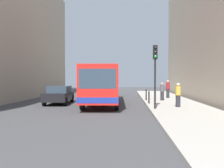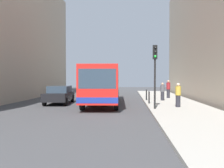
{
  "view_description": "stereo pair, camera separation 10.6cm",
  "coord_description": "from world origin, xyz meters",
  "px_view_note": "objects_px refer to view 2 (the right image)",
  "views": [
    {
      "loc": [
        1.77,
        -17.63,
        2.14
      ],
      "look_at": [
        0.63,
        0.25,
        1.7
      ],
      "focal_mm": 39.0,
      "sensor_mm": 36.0,
      "label": 1
    },
    {
      "loc": [
        1.87,
        -17.63,
        2.14
      ],
      "look_at": [
        0.63,
        0.25,
        1.7
      ],
      "focal_mm": 39.0,
      "sensor_mm": 36.0,
      "label": 2
    }
  ],
  "objects_px": {
    "traffic_light": "(155,65)",
    "bollard_mid": "(146,95)",
    "bus": "(103,83)",
    "car_behind_bus": "(107,89)",
    "pedestrian_far_sidewalk": "(168,89)",
    "pedestrian_mid_sidewalk": "(162,92)",
    "bollard_near": "(149,97)",
    "pedestrian_near_signal": "(178,95)",
    "car_beside_bus": "(59,94)"
  },
  "relations": [
    {
      "from": "bollard_near",
      "to": "bollard_mid",
      "type": "height_order",
      "value": "same"
    },
    {
      "from": "traffic_light",
      "to": "bollard_mid",
      "type": "distance_m",
      "value": 6.59
    },
    {
      "from": "bollard_near",
      "to": "bus",
      "type": "bearing_deg",
      "value": 166.54
    },
    {
      "from": "bus",
      "to": "traffic_light",
      "type": "distance_m",
      "value": 5.79
    },
    {
      "from": "bus",
      "to": "car_behind_bus",
      "type": "xyz_separation_m",
      "value": [
        -0.68,
        10.94,
        -0.94
      ]
    },
    {
      "from": "traffic_light",
      "to": "bollard_mid",
      "type": "bearing_deg",
      "value": 90.93
    },
    {
      "from": "traffic_light",
      "to": "pedestrian_far_sidewalk",
      "type": "relative_size",
      "value": 2.31
    },
    {
      "from": "car_behind_bus",
      "to": "pedestrian_far_sidewalk",
      "type": "distance_m",
      "value": 9.26
    },
    {
      "from": "car_beside_bus",
      "to": "bollard_mid",
      "type": "distance_m",
      "value": 7.65
    },
    {
      "from": "pedestrian_far_sidewalk",
      "to": "bollard_near",
      "type": "bearing_deg",
      "value": -85.37
    },
    {
      "from": "car_behind_bus",
      "to": "pedestrian_far_sidewalk",
      "type": "relative_size",
      "value": 2.51
    },
    {
      "from": "pedestrian_near_signal",
      "to": "pedestrian_far_sidewalk",
      "type": "relative_size",
      "value": 0.93
    },
    {
      "from": "pedestrian_far_sidewalk",
      "to": "pedestrian_mid_sidewalk",
      "type": "bearing_deg",
      "value": -81.15
    },
    {
      "from": "bus",
      "to": "traffic_light",
      "type": "xyz_separation_m",
      "value": [
        3.8,
        -4.17,
        1.28
      ]
    },
    {
      "from": "car_beside_bus",
      "to": "traffic_light",
      "type": "xyz_separation_m",
      "value": [
        7.43,
        -3.98,
        2.22
      ]
    },
    {
      "from": "traffic_light",
      "to": "bollard_near",
      "type": "distance_m",
      "value": 4.06
    },
    {
      "from": "bollard_mid",
      "to": "pedestrian_near_signal",
      "type": "height_order",
      "value": "pedestrian_near_signal"
    },
    {
      "from": "car_beside_bus",
      "to": "bollard_near",
      "type": "xyz_separation_m",
      "value": [
        7.33,
        -0.7,
        -0.16
      ]
    },
    {
      "from": "traffic_light",
      "to": "bus",
      "type": "bearing_deg",
      "value": 132.34
    },
    {
      "from": "car_behind_bus",
      "to": "pedestrian_mid_sidewalk",
      "type": "xyz_separation_m",
      "value": [
        5.79,
        -9.1,
        0.15
      ]
    },
    {
      "from": "traffic_light",
      "to": "pedestrian_mid_sidewalk",
      "type": "relative_size",
      "value": 2.6
    },
    {
      "from": "bus",
      "to": "pedestrian_near_signal",
      "type": "height_order",
      "value": "bus"
    },
    {
      "from": "car_beside_bus",
      "to": "car_behind_bus",
      "type": "relative_size",
      "value": 1.01
    },
    {
      "from": "traffic_light",
      "to": "pedestrian_near_signal",
      "type": "xyz_separation_m",
      "value": [
        1.69,
        1.1,
        -2.03
      ]
    },
    {
      "from": "car_beside_bus",
      "to": "pedestrian_far_sidewalk",
      "type": "xyz_separation_m",
      "value": [
        9.69,
        4.79,
        0.25
      ]
    },
    {
      "from": "pedestrian_near_signal",
      "to": "pedestrian_mid_sidewalk",
      "type": "relative_size",
      "value": 1.05
    },
    {
      "from": "bus",
      "to": "traffic_light",
      "type": "height_order",
      "value": "traffic_light"
    },
    {
      "from": "bus",
      "to": "bollard_near",
      "type": "distance_m",
      "value": 3.96
    },
    {
      "from": "car_beside_bus",
      "to": "car_behind_bus",
      "type": "distance_m",
      "value": 11.51
    },
    {
      "from": "bollard_near",
      "to": "pedestrian_near_signal",
      "type": "height_order",
      "value": "pedestrian_near_signal"
    },
    {
      "from": "bollard_mid",
      "to": "pedestrian_far_sidewalk",
      "type": "relative_size",
      "value": 0.54
    },
    {
      "from": "traffic_light",
      "to": "bollard_near",
      "type": "relative_size",
      "value": 4.32
    },
    {
      "from": "car_beside_bus",
      "to": "traffic_light",
      "type": "relative_size",
      "value": 1.1
    },
    {
      "from": "bus",
      "to": "bollard_mid",
      "type": "distance_m",
      "value": 4.34
    },
    {
      "from": "car_behind_bus",
      "to": "pedestrian_far_sidewalk",
      "type": "bearing_deg",
      "value": 135.4
    },
    {
      "from": "bollard_mid",
      "to": "pedestrian_far_sidewalk",
      "type": "xyz_separation_m",
      "value": [
        2.36,
        2.62,
        0.41
      ]
    },
    {
      "from": "bus",
      "to": "car_beside_bus",
      "type": "relative_size",
      "value": 2.47
    },
    {
      "from": "pedestrian_mid_sidewalk",
      "to": "traffic_light",
      "type": "bearing_deg",
      "value": 170.52
    },
    {
      "from": "car_behind_bus",
      "to": "pedestrian_near_signal",
      "type": "height_order",
      "value": "pedestrian_near_signal"
    },
    {
      "from": "bus",
      "to": "car_behind_bus",
      "type": "height_order",
      "value": "bus"
    },
    {
      "from": "bollard_near",
      "to": "pedestrian_far_sidewalk",
      "type": "distance_m",
      "value": 5.98
    },
    {
      "from": "car_beside_bus",
      "to": "pedestrian_near_signal",
      "type": "bearing_deg",
      "value": 158.83
    },
    {
      "from": "bollard_mid",
      "to": "pedestrian_mid_sidewalk",
      "type": "relative_size",
      "value": 0.6
    },
    {
      "from": "bollard_near",
      "to": "pedestrian_far_sidewalk",
      "type": "xyz_separation_m",
      "value": [
        2.36,
        5.48,
        0.41
      ]
    },
    {
      "from": "car_behind_bus",
      "to": "bollard_near",
      "type": "height_order",
      "value": "car_behind_bus"
    },
    {
      "from": "bus",
      "to": "pedestrian_mid_sidewalk",
      "type": "relative_size",
      "value": 7.06
    },
    {
      "from": "car_behind_bus",
      "to": "pedestrian_mid_sidewalk",
      "type": "bearing_deg",
      "value": 121.1
    },
    {
      "from": "pedestrian_mid_sidewalk",
      "to": "car_behind_bus",
      "type": "bearing_deg",
      "value": 35.24
    },
    {
      "from": "car_beside_bus",
      "to": "car_behind_bus",
      "type": "xyz_separation_m",
      "value": [
        2.95,
        11.13,
        0.0
      ]
    },
    {
      "from": "bus",
      "to": "pedestrian_mid_sidewalk",
      "type": "distance_m",
      "value": 5.49
    }
  ]
}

